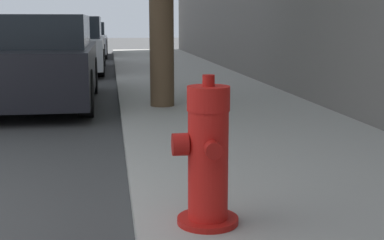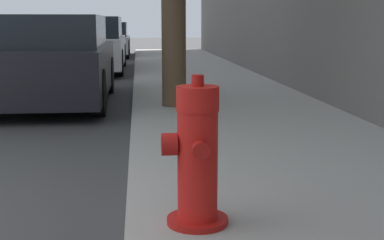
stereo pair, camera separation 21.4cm
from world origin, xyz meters
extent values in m
cube|color=#99968E|center=(3.52, 0.00, 0.06)|extent=(2.81, 40.00, 0.11)
cylinder|color=#A91511|center=(2.55, -0.01, 0.13)|extent=(0.36, 0.36, 0.04)
cylinder|color=red|center=(2.55, -0.01, 0.47)|extent=(0.23, 0.23, 0.64)
cylinder|color=red|center=(2.55, -0.01, 0.86)|extent=(0.25, 0.25, 0.14)
cylinder|color=#A91511|center=(2.55, -0.01, 0.96)|extent=(0.07, 0.07, 0.06)
cylinder|color=#A91511|center=(2.55, -0.17, 0.59)|extent=(0.10, 0.08, 0.10)
cylinder|color=#A91511|center=(2.55, 0.14, 0.59)|extent=(0.10, 0.08, 0.10)
cylinder|color=#A91511|center=(2.38, -0.01, 0.59)|extent=(0.09, 0.13, 0.13)
cube|color=black|center=(0.82, 5.58, 0.54)|extent=(1.84, 3.95, 0.73)
cube|color=black|center=(0.82, 5.42, 1.14)|extent=(1.70, 2.17, 0.47)
cylinder|color=black|center=(1.66, 6.80, 0.33)|extent=(0.20, 0.65, 0.65)
cylinder|color=black|center=(1.66, 4.36, 0.33)|extent=(0.20, 0.65, 0.65)
cube|color=silver|center=(1.01, 11.23, 0.53)|extent=(1.66, 4.56, 0.70)
cube|color=black|center=(1.01, 11.05, 1.14)|extent=(1.53, 2.51, 0.52)
cylinder|color=black|center=(0.26, 12.65, 0.32)|extent=(0.20, 0.65, 0.65)
cylinder|color=black|center=(1.76, 12.65, 0.32)|extent=(0.20, 0.65, 0.65)
cylinder|color=black|center=(0.26, 9.82, 0.32)|extent=(0.20, 0.65, 0.65)
cylinder|color=black|center=(1.76, 9.82, 0.32)|extent=(0.20, 0.65, 0.65)
cube|color=#B7B7BC|center=(1.04, 17.04, 0.47)|extent=(1.70, 3.90, 0.56)
cube|color=black|center=(1.04, 16.88, 1.00)|extent=(1.56, 2.15, 0.51)
cylinder|color=black|center=(0.27, 18.25, 0.34)|extent=(0.20, 0.68, 0.68)
cylinder|color=black|center=(1.81, 18.25, 0.34)|extent=(0.20, 0.68, 0.68)
cylinder|color=black|center=(0.27, 15.83, 0.34)|extent=(0.20, 0.68, 0.68)
cylinder|color=black|center=(1.81, 15.83, 0.34)|extent=(0.20, 0.68, 0.68)
cylinder|color=brown|center=(2.71, 4.49, 1.23)|extent=(0.34, 0.34, 2.25)
camera|label=1|loc=(2.00, -2.97, 1.29)|focal=50.00mm
camera|label=2|loc=(2.21, -2.99, 1.29)|focal=50.00mm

